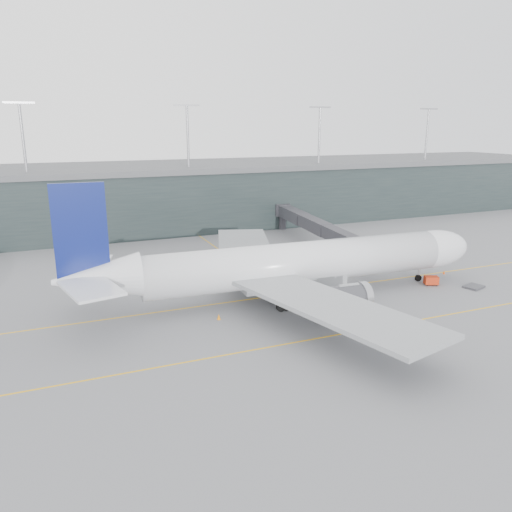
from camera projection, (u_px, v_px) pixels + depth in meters
name	position (u px, v px, depth m)	size (l,w,h in m)	color
ground	(243.00, 291.00, 76.88)	(320.00, 320.00, 0.00)	slate
taxiline_a	(252.00, 299.00, 73.31)	(160.00, 0.25, 0.02)	gold
taxiline_b	(303.00, 341.00, 59.02)	(160.00, 0.25, 0.02)	gold
taxiline_lead_main	(229.00, 257.00, 96.60)	(0.25, 60.00, 0.02)	gold
terminal	(160.00, 195.00, 126.73)	(240.00, 36.00, 29.00)	#1D2728
main_aircraft	(295.00, 264.00, 72.84)	(64.40, 60.58, 18.08)	silver
jet_bridge	(308.00, 224.00, 104.74)	(7.55, 43.95, 6.23)	#302F35
gse_cart	(431.00, 280.00, 79.49)	(2.47, 2.07, 1.44)	#B2280C
baggage_dolly	(474.00, 287.00, 78.32)	(2.95, 2.36, 0.29)	#37373C
uld_a	(196.00, 272.00, 83.67)	(2.05, 1.73, 1.71)	#3E3E43
uld_b	(202.00, 267.00, 85.97)	(2.41, 2.13, 1.86)	#3E3E43
uld_c	(223.00, 266.00, 87.31)	(2.03, 1.75, 1.62)	#3E3E43
cone_nose	(444.00, 272.00, 85.48)	(0.41, 0.41, 0.65)	#EC4D0D
cone_wing_stbd	(368.00, 324.00, 63.32)	(0.43, 0.43, 0.68)	orange
cone_wing_port	(265.00, 264.00, 90.78)	(0.41, 0.41, 0.65)	orange
cone_tail	(219.00, 317.00, 65.45)	(0.49, 0.49, 0.78)	orange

